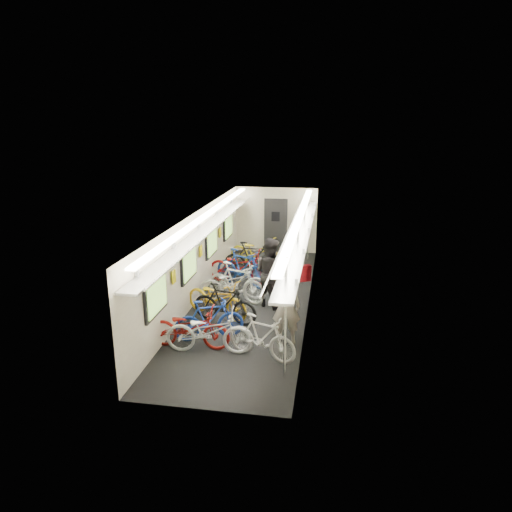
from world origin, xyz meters
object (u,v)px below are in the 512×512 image
(bicycle_1, at_px, (209,320))
(passenger_mid, at_px, (270,272))
(bicycle_0, at_px, (209,331))
(passenger_near, at_px, (286,306))
(backpack, at_px, (305,273))

(bicycle_1, distance_m, passenger_mid, 2.45)
(bicycle_0, height_order, passenger_mid, passenger_mid)
(bicycle_0, bearing_deg, passenger_mid, -23.03)
(passenger_near, relative_size, backpack, 4.44)
(bicycle_0, height_order, backpack, backpack)
(passenger_mid, bearing_deg, bicycle_1, 96.59)
(bicycle_1, distance_m, backpack, 2.47)
(backpack, bearing_deg, passenger_near, -131.33)
(backpack, bearing_deg, bicycle_0, -160.52)
(passenger_near, bearing_deg, bicycle_0, 21.26)
(backpack, bearing_deg, passenger_mid, 110.07)
(bicycle_0, distance_m, passenger_mid, 2.93)
(bicycle_1, relative_size, backpack, 4.10)
(bicycle_0, xyz_separation_m, bicycle_1, (-0.15, 0.59, -0.01))
(bicycle_1, xyz_separation_m, backpack, (2.02, 1.16, 0.81))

